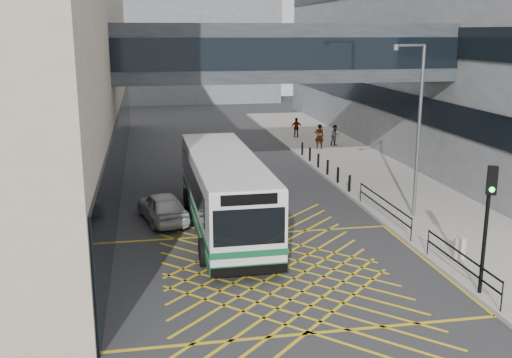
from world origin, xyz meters
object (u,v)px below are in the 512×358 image
bus (224,190)px  pedestrian_c (296,128)px  street_lamp (416,121)px  car_dark (213,161)px  traffic_light (488,212)px  pedestrian_b (335,135)px  car_white (162,206)px  pedestrian_a (319,136)px  car_silver (235,168)px  litter_bin (460,247)px

bus → pedestrian_c: (8.79, 21.71, -0.85)m
street_lamp → car_dark: bearing=109.8°
car_dark → traffic_light: size_ratio=1.04×
pedestrian_b → bus: bearing=-141.9°
traffic_light → pedestrian_b: (3.41, 26.28, -2.07)m
car_white → pedestrian_a: pedestrian_a is taller
car_white → car_silver: bearing=-135.3°
bus → car_white: 3.36m
car_dark → street_lamp: 14.44m
car_silver → pedestrian_a: 10.78m
bus → traffic_light: bearing=-49.9°
car_silver → traffic_light: size_ratio=1.11×
bus → car_dark: bearing=85.4°
traffic_light → street_lamp: bearing=100.6°
traffic_light → pedestrian_b: traffic_light is taller
street_lamp → car_white: bearing=155.6°
car_dark → street_lamp: street_lamp is taller
street_lamp → litter_bin: bearing=-110.0°
car_dark → pedestrian_c: pedestrian_c is taller
bus → litter_bin: 10.05m
pedestrian_a → litter_bin: bearing=92.6°
bus → traffic_light: (7.39, -8.57, 1.19)m
litter_bin → pedestrian_c: size_ratio=0.50×
car_white → bus: bearing=133.6°
litter_bin → pedestrian_a: size_ratio=0.44×
litter_bin → pedestrian_b: (2.42, 23.09, 0.37)m
car_dark → bus: bearing=107.0°
bus → car_silver: bearing=78.0°
street_lamp → litter_bin: street_lamp is taller
car_dark → pedestrian_b: bearing=-126.3°
pedestrian_c → litter_bin: bearing=99.6°
pedestrian_a → pedestrian_b: (1.55, 1.02, -0.13)m
car_white → pedestrian_b: bearing=-143.6°
pedestrian_a → pedestrian_c: bearing=-79.9°
car_dark → pedestrian_b: (10.02, 6.43, 0.23)m
street_lamp → pedestrian_c: bearing=74.5°
street_lamp → car_silver: bearing=112.5°
litter_bin → pedestrian_c: (0.41, 27.10, 0.40)m
car_silver → pedestrian_b: size_ratio=3.11×
bus → pedestrian_c: 23.44m
street_lamp → bus: bearing=164.1°
traffic_light → litter_bin: size_ratio=5.44×
bus → pedestrian_b: size_ratio=7.80×
street_lamp → pedestrian_c: (-0.01, 21.77, -3.70)m
car_silver → litter_bin: size_ratio=6.01×
street_lamp → pedestrian_c: size_ratio=4.95×
car_white → litter_bin: bearing=133.8°
car_silver → traffic_light: (5.59, -17.48, 2.25)m
car_silver → street_lamp: 12.04m
car_white → pedestrian_c: 23.03m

